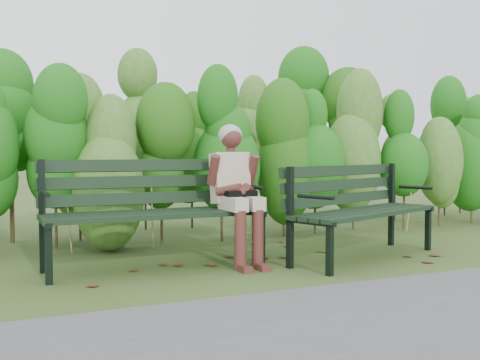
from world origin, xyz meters
name	(u,v)px	position (x,y,z in m)	size (l,w,h in m)	color
ground	(256,265)	(0.00, 0.00, 0.00)	(80.00, 80.00, 0.00)	#324816
footpath	(434,341)	(0.00, -2.20, 0.01)	(60.00, 2.50, 0.01)	#474749
hedge_band	(188,131)	(0.00, 1.86, 1.26)	(11.04, 1.67, 2.42)	#47381E
leaf_litter	(249,271)	(-0.15, -0.18, 0.00)	(5.98, 2.21, 0.01)	brown
bench_left	(152,203)	(-0.85, 0.34, 0.56)	(1.92, 0.65, 0.96)	black
bench_right	(357,203)	(1.06, -0.04, 0.52)	(1.87, 1.17, 0.89)	black
seated_woman	(236,183)	(-0.13, 0.16, 0.73)	(0.48, 0.69, 1.27)	beige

